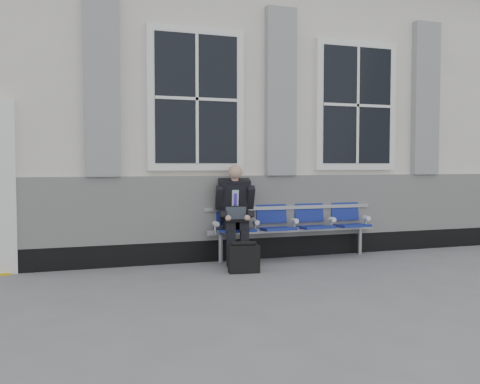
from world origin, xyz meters
name	(u,v)px	position (x,y,z in m)	size (l,w,h in m)	color
ground	(390,272)	(0.00, 0.00, 0.00)	(70.00, 70.00, 0.00)	slate
station_building	(281,118)	(-0.02, 3.47, 2.22)	(14.40, 4.40, 4.49)	silver
bench	(293,220)	(-0.75, 1.32, 0.55)	(2.60, 0.47, 0.91)	#9EA0A3
businessman	(235,210)	(-1.67, 1.20, 0.74)	(0.57, 0.76, 1.35)	black
briefcase	(244,258)	(-1.77, 0.56, 0.18)	(0.41, 0.22, 0.40)	black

